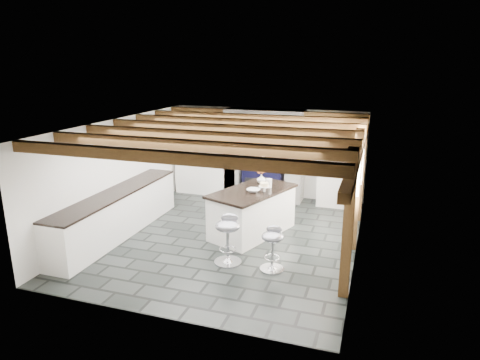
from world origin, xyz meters
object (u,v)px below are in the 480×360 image
(range_cooker, at_px, (264,181))
(kitchen_island, at_px, (253,211))
(bar_stool_near, at_px, (273,243))
(bar_stool_far, at_px, (228,233))

(range_cooker, distance_m, kitchen_island, 2.39)
(range_cooker, xyz_separation_m, kitchen_island, (0.40, -2.36, 0.02))
(range_cooker, height_order, bar_stool_near, range_cooker)
(range_cooker, distance_m, bar_stool_far, 3.81)
(bar_stool_far, bearing_deg, kitchen_island, 72.05)
(kitchen_island, height_order, bar_stool_near, kitchen_island)
(kitchen_island, distance_m, bar_stool_far, 1.43)
(range_cooker, bearing_deg, bar_stool_far, -84.37)
(bar_stool_near, bearing_deg, range_cooker, 99.17)
(kitchen_island, bearing_deg, bar_stool_near, -40.77)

